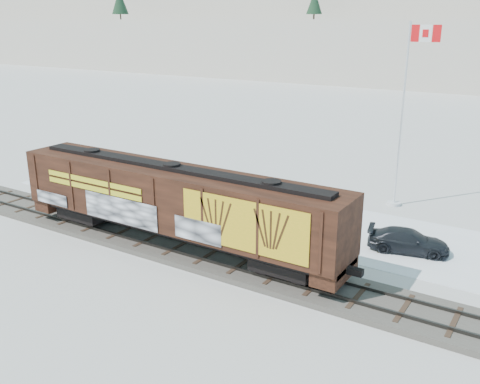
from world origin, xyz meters
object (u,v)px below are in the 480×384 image
Objects in this scene: flagpole at (401,141)px; car_dark at (408,241)px; hopper_railcar at (173,200)px; car_white at (241,195)px; car_silver at (182,182)px.

flagpole is 8.51m from car_dark.
hopper_railcar is 4.61× the size of car_dark.
car_white is at bearing 96.75° from hopper_railcar.
hopper_railcar is 10.33m from car_silver.
flagpole is (7.77, 13.57, 1.51)m from hopper_railcar.
car_silver is (-5.95, 8.19, -2.06)m from hopper_railcar.
car_silver reaches higher than car_white.
hopper_railcar is 4.49× the size of car_white.
flagpole is 2.80× the size of car_dark.
flagpole is 15.16m from car_silver.
car_silver is at bearing -158.58° from flagpole.
flagpole is at bearing 8.60° from car_dark.
hopper_railcar is at bearing -119.78° from flagpole.
car_dark is at bearing -118.25° from car_silver.
car_silver is at bearing 125.96° from hopper_railcar.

